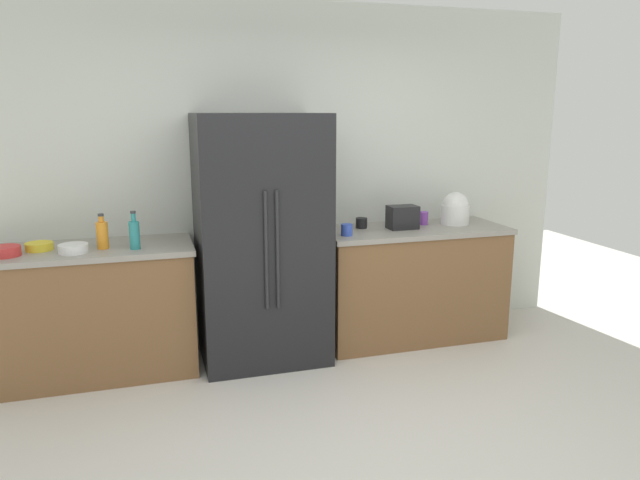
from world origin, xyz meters
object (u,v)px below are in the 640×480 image
(rice_cooker, at_px, (455,209))
(bowl_b, at_px, (73,248))
(cup_c, at_px, (361,223))
(bowl_a, at_px, (39,246))
(cup_b, at_px, (347,230))
(toaster, at_px, (403,217))
(bottle_b, at_px, (102,234))
(cup_a, at_px, (423,218))
(bowl_c, at_px, (5,251))
(bottle_a, at_px, (134,234))
(refrigerator, at_px, (261,240))

(rice_cooker, height_order, bowl_b, rice_cooker)
(cup_c, bearing_deg, bowl_a, -177.81)
(cup_b, relative_size, bowl_b, 0.46)
(toaster, distance_m, bottle_b, 2.28)
(cup_a, bearing_deg, bowl_c, -176.17)
(bottle_a, height_order, cup_a, bottle_a)
(bowl_b, bearing_deg, toaster, 2.94)
(toaster, distance_m, cup_c, 0.33)
(cup_b, xyz_separation_m, bowl_b, (-1.95, 0.00, -0.01))
(cup_a, relative_size, cup_b, 1.22)
(bottle_b, height_order, cup_a, bottle_b)
(bottle_a, distance_m, cup_b, 1.55)
(cup_a, xyz_separation_m, cup_b, (-0.76, -0.24, -0.01))
(cup_a, height_order, cup_b, cup_a)
(bottle_b, bearing_deg, bottle_a, -20.21)
(toaster, distance_m, bowl_a, 2.70)
(cup_b, bearing_deg, bowl_a, 176.06)
(refrigerator, xyz_separation_m, cup_a, (1.41, 0.15, 0.06))
(cup_a, distance_m, bowl_a, 2.94)
(refrigerator, relative_size, cup_c, 20.03)
(toaster, bearing_deg, cup_c, 159.81)
(toaster, bearing_deg, bowl_c, -178.08)
(rice_cooker, relative_size, bottle_a, 1.02)
(bottle_a, xyz_separation_m, cup_b, (1.55, 0.00, -0.06))
(toaster, distance_m, rice_cooker, 0.51)
(bottle_a, relative_size, cup_a, 2.46)
(cup_c, bearing_deg, bottle_b, -175.21)
(cup_c, distance_m, bowl_a, 2.39)
(bottle_a, xyz_separation_m, bottle_b, (-0.21, 0.08, -0.01))
(cup_a, bearing_deg, refrigerator, -173.88)
(cup_a, xyz_separation_m, cup_c, (-0.55, 0.00, -0.01))
(cup_c, bearing_deg, cup_b, -131.16)
(toaster, bearing_deg, rice_cooker, 5.64)
(bottle_b, relative_size, cup_b, 2.76)
(bottle_a, distance_m, bowl_b, 0.41)
(toaster, distance_m, bowl_c, 2.89)
(rice_cooker, distance_m, bottle_a, 2.58)
(cup_a, distance_m, bowl_c, 3.14)
(refrigerator, relative_size, cup_b, 20.97)
(rice_cooker, distance_m, bottle_b, 2.79)
(bottle_a, height_order, bowl_c, bottle_a)
(bowl_c, bearing_deg, rice_cooker, 2.47)
(bottle_a, height_order, cup_b, bottle_a)
(toaster, height_order, bottle_a, bottle_a)
(toaster, distance_m, cup_a, 0.27)
(rice_cooker, height_order, cup_a, rice_cooker)
(bottle_b, distance_m, cup_b, 1.76)
(bottle_a, bearing_deg, refrigerator, 5.78)
(rice_cooker, distance_m, cup_b, 1.04)
(cup_b, bearing_deg, refrigerator, 172.18)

